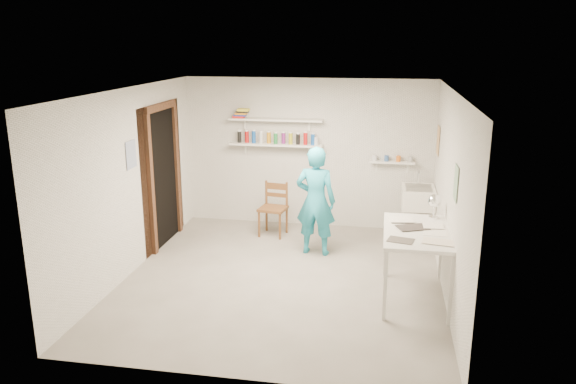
% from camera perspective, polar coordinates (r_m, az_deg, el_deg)
% --- Properties ---
extents(floor, '(4.00, 4.50, 0.02)m').
position_cam_1_polar(floor, '(7.33, -0.55, -8.84)').
color(floor, slate).
rests_on(floor, ground).
extents(ceiling, '(4.00, 4.50, 0.02)m').
position_cam_1_polar(ceiling, '(6.71, -0.60, 10.37)').
color(ceiling, silver).
rests_on(ceiling, wall_back).
extents(wall_back, '(4.00, 0.02, 2.40)m').
position_cam_1_polar(wall_back, '(9.10, 2.02, 3.96)').
color(wall_back, silver).
rests_on(wall_back, ground).
extents(wall_front, '(4.00, 0.02, 2.40)m').
position_cam_1_polar(wall_front, '(4.83, -5.48, -6.51)').
color(wall_front, silver).
rests_on(wall_front, ground).
extents(wall_left, '(0.02, 4.50, 2.40)m').
position_cam_1_polar(wall_left, '(7.54, -15.77, 1.00)').
color(wall_left, silver).
rests_on(wall_left, ground).
extents(wall_right, '(0.02, 4.50, 2.40)m').
position_cam_1_polar(wall_right, '(6.86, 16.18, -0.42)').
color(wall_right, silver).
rests_on(wall_right, ground).
extents(doorway_recess, '(0.02, 0.90, 2.00)m').
position_cam_1_polar(doorway_recess, '(8.51, -12.55, 1.42)').
color(doorway_recess, black).
rests_on(doorway_recess, wall_left).
extents(corridor_box, '(1.40, 1.50, 2.10)m').
position_cam_1_polar(corridor_box, '(8.79, -16.86, 1.90)').
color(corridor_box, brown).
rests_on(corridor_box, ground).
extents(door_lintel, '(0.06, 1.05, 0.10)m').
position_cam_1_polar(door_lintel, '(8.32, -12.84, 8.46)').
color(door_lintel, brown).
rests_on(door_lintel, wall_left).
extents(door_jamb_near, '(0.06, 0.10, 2.00)m').
position_cam_1_polar(door_jamb_near, '(8.06, -13.75, 0.57)').
color(door_jamb_near, brown).
rests_on(door_jamb_near, ground).
extents(door_jamb_far, '(0.06, 0.10, 2.00)m').
position_cam_1_polar(door_jamb_far, '(8.95, -11.23, 2.18)').
color(door_jamb_far, brown).
rests_on(door_jamb_far, ground).
extents(shelf_lower, '(1.50, 0.22, 0.03)m').
position_cam_1_polar(shelf_lower, '(9.02, -1.24, 4.85)').
color(shelf_lower, white).
rests_on(shelf_lower, wall_back).
extents(shelf_upper, '(1.50, 0.22, 0.03)m').
position_cam_1_polar(shelf_upper, '(8.96, -1.25, 7.36)').
color(shelf_upper, white).
rests_on(shelf_upper, wall_back).
extents(ledge_shelf, '(0.70, 0.14, 0.03)m').
position_cam_1_polar(ledge_shelf, '(8.94, 10.55, 2.99)').
color(ledge_shelf, white).
rests_on(ledge_shelf, wall_back).
extents(poster_left, '(0.01, 0.28, 0.36)m').
position_cam_1_polar(poster_left, '(7.50, -15.65, 3.68)').
color(poster_left, '#334C7F').
rests_on(poster_left, wall_left).
extents(poster_right_a, '(0.01, 0.34, 0.42)m').
position_cam_1_polar(poster_right_a, '(8.53, 15.00, 5.08)').
color(poster_right_a, '#995933').
rests_on(poster_right_a, wall_right).
extents(poster_right_b, '(0.01, 0.30, 0.38)m').
position_cam_1_polar(poster_right_b, '(6.25, 16.68, 0.88)').
color(poster_right_b, '#3F724C').
rests_on(poster_right_b, wall_right).
extents(belfast_sink, '(0.48, 0.60, 0.30)m').
position_cam_1_polar(belfast_sink, '(8.60, 13.09, -0.53)').
color(belfast_sink, white).
rests_on(belfast_sink, wall_right).
extents(man, '(0.60, 0.43, 1.56)m').
position_cam_1_polar(man, '(7.91, 2.83, -0.92)').
color(man, teal).
rests_on(man, ground).
extents(wall_clock, '(0.28, 0.06, 0.28)m').
position_cam_1_polar(wall_clock, '(8.05, 2.90, 1.30)').
color(wall_clock, '#C7B888').
rests_on(wall_clock, man).
extents(wooden_chair, '(0.46, 0.44, 0.86)m').
position_cam_1_polar(wooden_chair, '(8.74, -1.54, -1.71)').
color(wooden_chair, brown).
rests_on(wooden_chair, ground).
extents(work_table, '(0.77, 1.28, 0.85)m').
position_cam_1_polar(work_table, '(6.80, 12.82, -7.24)').
color(work_table, silver).
rests_on(work_table, ground).
extents(desk_lamp, '(0.16, 0.16, 0.16)m').
position_cam_1_polar(desk_lamp, '(7.09, 14.66, -0.87)').
color(desk_lamp, white).
rests_on(desk_lamp, work_table).
extents(spray_cans, '(1.34, 0.06, 0.17)m').
position_cam_1_polar(spray_cans, '(9.01, -1.24, 5.47)').
color(spray_cans, black).
rests_on(spray_cans, shelf_lower).
extents(book_stack, '(0.26, 0.14, 0.14)m').
position_cam_1_polar(book_stack, '(9.07, -4.76, 7.95)').
color(book_stack, red).
rests_on(book_stack, shelf_upper).
extents(ledge_pots, '(0.48, 0.07, 0.09)m').
position_cam_1_polar(ledge_pots, '(8.93, 10.57, 3.37)').
color(ledge_pots, silver).
rests_on(ledge_pots, ledge_shelf).
extents(papers, '(0.30, 0.22, 0.02)m').
position_cam_1_polar(papers, '(6.64, 13.04, -3.73)').
color(papers, silver).
rests_on(papers, work_table).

